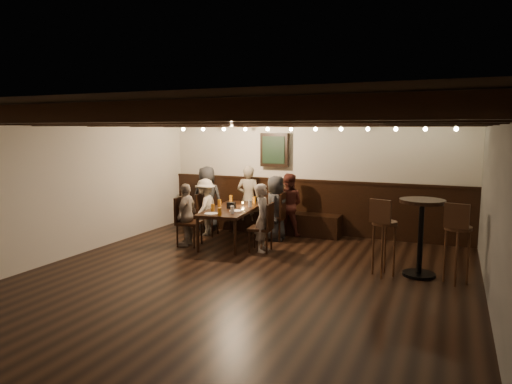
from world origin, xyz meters
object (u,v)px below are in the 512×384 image
at_px(dining_table, 232,211).
at_px(person_right_near, 275,208).
at_px(bar_stool_left, 384,247).
at_px(person_right_far, 263,218).
at_px(person_bench_right, 288,205).
at_px(chair_right_far, 261,237).
at_px(chair_right_near, 274,225).
at_px(person_bench_centre, 249,199).
at_px(high_top_table, 421,226).
at_px(person_left_near, 205,207).
at_px(bar_stool_right, 457,254).
at_px(person_left_far, 187,215).
at_px(chair_left_near, 207,222).
at_px(person_bench_left, 207,198).
at_px(chair_left_far, 188,231).

relative_size(dining_table, person_right_near, 1.47).
bearing_deg(bar_stool_left, person_right_far, -179.01).
height_order(person_bench_right, person_right_far, person_bench_right).
distance_m(chair_right_far, person_right_far, 0.35).
relative_size(chair_right_near, person_bench_centre, 0.67).
relative_size(chair_right_near, high_top_table, 0.82).
xyz_separation_m(person_left_near, person_right_near, (1.49, 0.18, 0.05)).
relative_size(person_bench_centre, bar_stool_right, 1.21).
bearing_deg(person_left_far, chair_left_near, 177.98).
height_order(chair_left_near, person_bench_left, person_bench_left).
relative_size(chair_right_near, person_bench_right, 0.73).
xyz_separation_m(chair_right_far, bar_stool_left, (2.22, -0.56, 0.17)).
bearing_deg(bar_stool_left, chair_left_far, -170.56).
bearing_deg(chair_right_far, person_left_far, 90.00).
relative_size(chair_left_near, chair_right_far, 0.99).
height_order(person_bench_left, person_bench_right, person_bench_left).
height_order(chair_left_near, chair_right_near, chair_right_near).
xyz_separation_m(dining_table, person_left_far, (-0.69, -0.54, -0.03)).
bearing_deg(high_top_table, person_bench_left, 161.49).
bearing_deg(person_right_near, dining_table, 120.96).
distance_m(chair_left_far, person_bench_left, 1.42).
bearing_deg(dining_table, high_top_table, -18.57).
height_order(person_right_near, high_top_table, person_right_near).
height_order(person_bench_right, high_top_table, person_bench_right).
relative_size(chair_right_near, person_bench_left, 0.68).
height_order(person_left_near, person_right_near, person_right_near).
xyz_separation_m(person_bench_centre, person_right_far, (0.93, -1.40, -0.10)).
height_order(dining_table, person_right_near, person_right_near).
bearing_deg(person_bench_right, bar_stool_left, 131.86).
xyz_separation_m(person_left_far, bar_stool_right, (4.68, -0.34, -0.15)).
bearing_deg(chair_right_near, person_bench_centre, 50.19).
xyz_separation_m(person_bench_left, person_left_near, (0.20, -0.43, -0.11)).
xyz_separation_m(person_bench_centre, person_left_far, (-0.56, -1.58, -0.12)).
bearing_deg(chair_left_near, person_bench_centre, 129.87).
xyz_separation_m(chair_right_near, person_left_far, (-1.35, -1.07, 0.30)).
bearing_deg(chair_right_far, person_bench_left, 50.17).
relative_size(person_right_far, bar_stool_right, 1.04).
xyz_separation_m(person_right_far, bar_stool_left, (2.19, -0.57, -0.18)).
height_order(person_left_far, high_top_table, person_left_far).
height_order(dining_table, person_bench_centre, person_bench_centre).
relative_size(person_bench_centre, bar_stool_left, 1.21).
bearing_deg(person_right_near, person_left_near, 90.00).
xyz_separation_m(person_bench_centre, person_left_near, (-0.67, -0.69, -0.12)).
relative_size(person_left_near, high_top_table, 1.01).
xyz_separation_m(chair_right_near, chair_right_far, (0.11, -0.89, -0.02)).
bearing_deg(person_bench_left, person_left_near, 108.43).
distance_m(chair_left_far, bar_stool_left, 3.67).
bearing_deg(person_bench_centre, high_top_table, 147.09).
bearing_deg(person_left_far, person_bench_centre, 153.43).
height_order(person_left_far, bar_stool_right, person_left_far).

